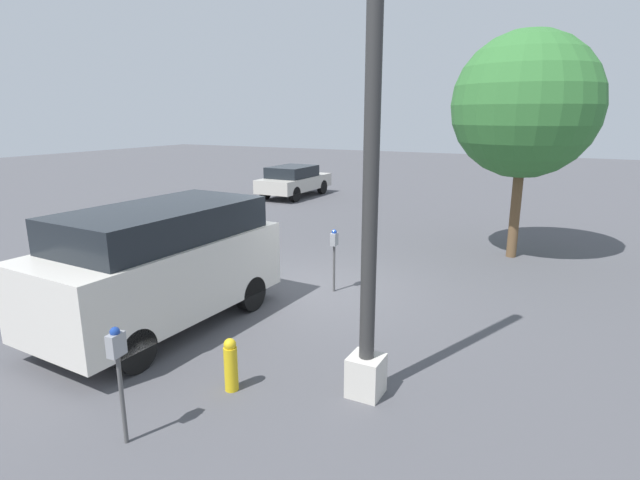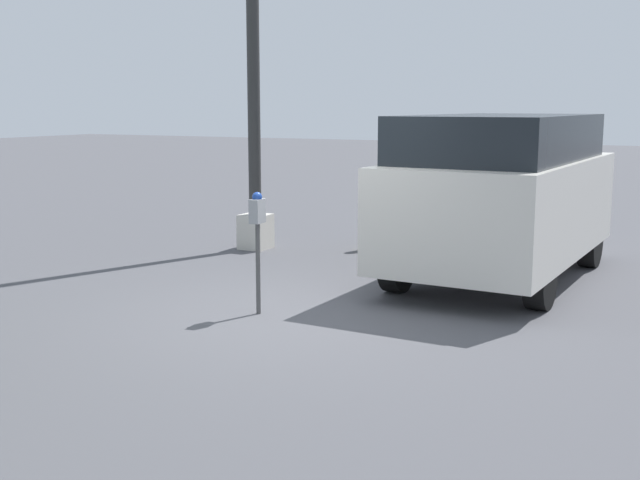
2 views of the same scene
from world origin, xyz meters
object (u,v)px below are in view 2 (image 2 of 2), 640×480
at_px(lamp_post, 254,100).
at_px(fire_hydrant, 370,226).
at_px(parked_van, 502,191).
at_px(parking_meter_near, 257,224).
at_px(parking_meter_far, 425,177).

relative_size(lamp_post, fire_hydrant, 8.14).
bearing_deg(parked_van, lamp_post, 86.08).
bearing_deg(fire_hydrant, parked_van, -116.72).
bearing_deg(parking_meter_near, parked_van, -37.50).
distance_m(parking_meter_far, parked_van, 3.33).
xyz_separation_m(parking_meter_near, parking_meter_far, (5.63, 0.10, 0.06)).
height_order(parking_meter_near, fire_hydrant, parking_meter_near).
bearing_deg(fire_hydrant, parking_meter_near, -173.47).
xyz_separation_m(lamp_post, parked_van, (-0.45, -4.03, -1.17)).
relative_size(parking_meter_near, fire_hydrant, 1.78).
height_order(lamp_post, fire_hydrant, lamp_post).
distance_m(parking_meter_far, lamp_post, 3.27).
xyz_separation_m(parking_meter_near, lamp_post, (3.43, 2.14, 1.34)).
distance_m(parking_meter_near, fire_hydrant, 4.24).
distance_m(parking_meter_near, parking_meter_far, 5.64).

